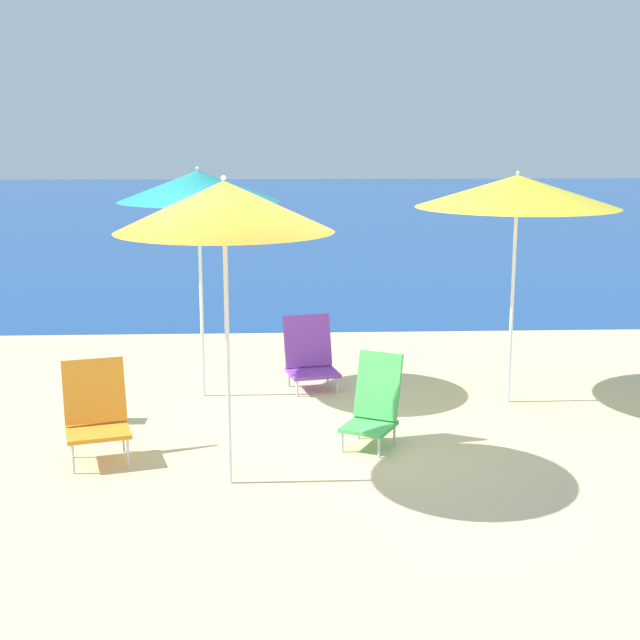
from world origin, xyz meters
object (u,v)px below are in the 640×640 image
beach_chair_orange (96,410)px  beach_chair_purple (310,355)px  backpack_green (99,406)px  beach_umbrella_teal (198,186)px  beach_umbrella_yellow (517,192)px  beach_umbrella_orange (224,207)px  beach_chair_green (374,404)px

beach_chair_orange → beach_chair_purple: beach_chair_orange is taller
backpack_green → beach_chair_orange: bearing=-79.5°
beach_umbrella_teal → beach_umbrella_yellow: (3.14, -0.35, -0.04)m
beach_chair_orange → beach_umbrella_yellow: bearing=4.6°
beach_umbrella_yellow → beach_chair_orange: (-3.89, -1.43, -1.73)m
beach_umbrella_teal → beach_chair_orange: size_ratio=2.88×
beach_umbrella_orange → beach_chair_orange: beach_umbrella_orange is taller
beach_umbrella_teal → backpack_green: 2.38m
beach_umbrella_teal → beach_chair_green: bearing=-43.4°
beach_umbrella_teal → beach_chair_orange: beach_umbrella_teal is taller
backpack_green → beach_umbrella_orange: bearing=-49.7°
beach_umbrella_yellow → beach_chair_green: (-1.51, -1.19, -1.77)m
beach_chair_orange → beach_chair_purple: 2.79m
beach_chair_green → beach_chair_purple: beach_chair_green is taller
beach_umbrella_teal → beach_umbrella_orange: beach_umbrella_orange is taller
beach_umbrella_yellow → beach_chair_orange: size_ratio=2.84×
beach_chair_orange → beach_umbrella_teal: bearing=51.7°
beach_umbrella_teal → beach_chair_purple: beach_umbrella_teal is taller
beach_umbrella_orange → beach_chair_green: size_ratio=2.98×
beach_umbrella_orange → beach_chair_orange: (-1.15, 0.61, -1.76)m
beach_chair_green → beach_chair_orange: bearing=-146.9°
beach_umbrella_orange → beach_chair_orange: 2.19m
beach_umbrella_teal → beach_chair_green: 2.89m
beach_chair_purple → beach_umbrella_yellow: bearing=-29.9°
beach_chair_green → backpack_green: 2.67m
beach_chair_purple → backpack_green: size_ratio=2.44×
beach_umbrella_yellow → beach_chair_purple: bearing=162.5°
beach_umbrella_teal → beach_umbrella_orange: 2.43m
beach_umbrella_orange → backpack_green: beach_umbrella_orange is taller
beach_umbrella_yellow → beach_chair_orange: beach_umbrella_yellow is taller
beach_umbrella_teal → backpack_green: bearing=-138.5°
beach_chair_purple → beach_umbrella_orange: bearing=-117.5°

